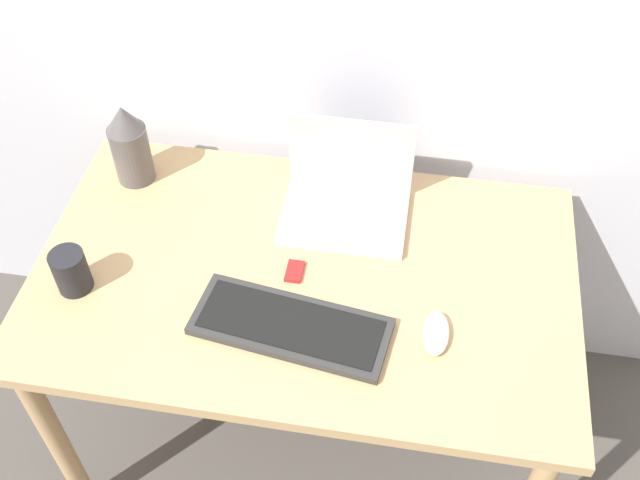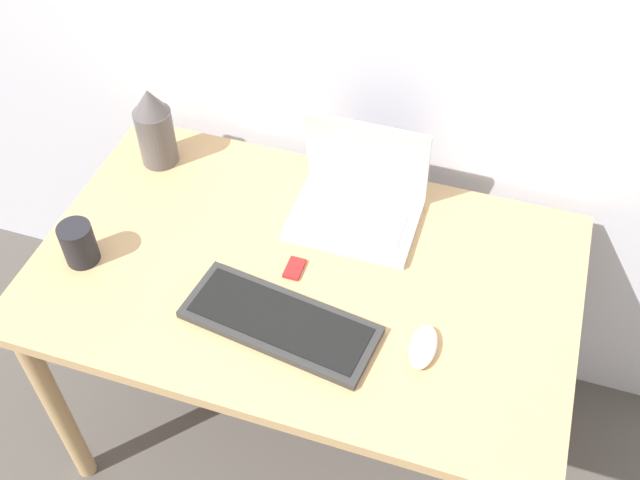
% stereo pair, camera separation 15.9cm
% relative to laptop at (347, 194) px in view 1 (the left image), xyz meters
% --- Properties ---
extents(desk, '(1.20, 0.74, 0.71)m').
position_rel_laptop_xyz_m(desk, '(-0.06, -0.21, -0.14)').
color(desk, tan).
rests_on(desk, ground_plane).
extents(laptop, '(0.29, 0.23, 0.24)m').
position_rel_laptop_xyz_m(laptop, '(0.00, 0.00, 0.00)').
color(laptop, silver).
rests_on(laptop, desk).
extents(keyboard, '(0.43, 0.21, 0.02)m').
position_rel_laptop_xyz_m(keyboard, '(-0.06, -0.37, -0.04)').
color(keyboard, '#2D2D2D').
rests_on(keyboard, desk).
extents(mouse, '(0.05, 0.11, 0.03)m').
position_rel_laptop_xyz_m(mouse, '(0.23, -0.34, -0.04)').
color(mouse, white).
rests_on(mouse, desk).
extents(vase, '(0.09, 0.09, 0.22)m').
position_rel_laptop_xyz_m(vase, '(-0.53, 0.03, 0.05)').
color(vase, '#514C4C').
rests_on(vase, desk).
extents(mp3_player, '(0.04, 0.06, 0.01)m').
position_rel_laptop_xyz_m(mp3_player, '(-0.09, -0.21, -0.05)').
color(mp3_player, red).
rests_on(mp3_player, desk).
extents(mug, '(0.08, 0.08, 0.10)m').
position_rel_laptop_xyz_m(mug, '(-0.55, -0.33, -0.00)').
color(mug, black).
rests_on(mug, desk).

